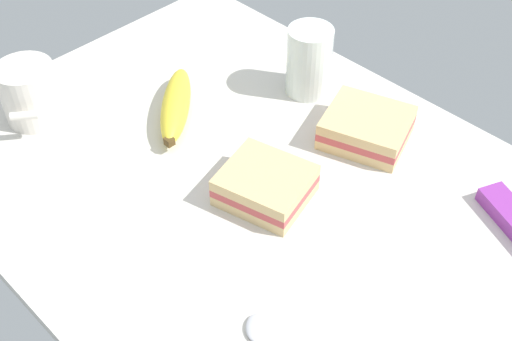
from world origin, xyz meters
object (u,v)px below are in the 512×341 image
(banana, at_px, (176,105))
(coffee_mug_black, at_px, (30,92))
(sandwich_side, at_px, (366,128))
(sandwich_main, at_px, (265,185))
(glass_of_milk, at_px, (309,63))

(banana, bearing_deg, coffee_mug_black, 45.83)
(coffee_mug_black, bearing_deg, banana, -134.17)
(coffee_mug_black, relative_size, sandwich_side, 0.73)
(sandwich_main, xyz_separation_m, glass_of_milk, (0.12, -0.21, 0.03))
(glass_of_milk, bearing_deg, sandwich_main, 118.46)
(coffee_mug_black, bearing_deg, sandwich_side, -140.89)
(coffee_mug_black, distance_m, banana, 0.21)
(sandwich_main, distance_m, banana, 0.22)
(sandwich_main, relative_size, sandwich_side, 0.91)
(coffee_mug_black, relative_size, banana, 0.68)
(coffee_mug_black, distance_m, sandwich_main, 0.38)
(sandwich_side, bearing_deg, sandwich_main, 83.28)
(sandwich_main, bearing_deg, banana, -7.04)
(sandwich_side, distance_m, banana, 0.28)
(sandwich_main, bearing_deg, sandwich_side, -96.72)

